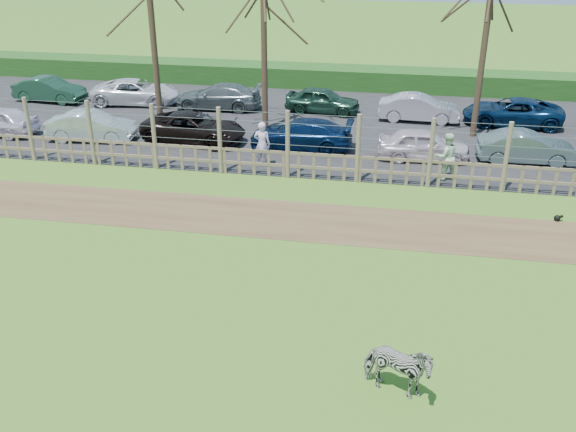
% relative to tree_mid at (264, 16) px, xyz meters
% --- Properties ---
extents(ground, '(120.00, 120.00, 0.00)m').
position_rel_tree_mid_xyz_m(ground, '(2.00, -13.50, -4.87)').
color(ground, '#669C29').
rests_on(ground, ground).
extents(dirt_strip, '(34.00, 2.80, 0.01)m').
position_rel_tree_mid_xyz_m(dirt_strip, '(2.00, -9.00, -4.86)').
color(dirt_strip, brown).
rests_on(dirt_strip, ground).
extents(asphalt, '(44.00, 13.00, 0.04)m').
position_rel_tree_mid_xyz_m(asphalt, '(2.00, 1.00, -4.85)').
color(asphalt, '#232326').
rests_on(asphalt, ground).
extents(hedge, '(46.00, 2.00, 1.10)m').
position_rel_tree_mid_xyz_m(hedge, '(2.00, 8.00, -4.32)').
color(hedge, '#1E4716').
rests_on(hedge, ground).
extents(fence, '(30.16, 0.16, 2.50)m').
position_rel_tree_mid_xyz_m(fence, '(2.00, -5.50, -4.06)').
color(fence, brown).
rests_on(fence, ground).
extents(tree_mid, '(4.80, 4.80, 6.83)m').
position_rel_tree_mid_xyz_m(tree_mid, '(0.00, 0.00, 0.00)').
color(tree_mid, '#3D2B1E').
rests_on(tree_mid, ground).
extents(tree_right, '(4.80, 4.80, 7.35)m').
position_rel_tree_mid_xyz_m(tree_right, '(9.00, 0.50, 0.37)').
color(tree_right, '#3D2B1E').
rests_on(tree_right, ground).
extents(zebra, '(1.59, 1.05, 1.24)m').
position_rel_tree_mid_xyz_m(zebra, '(6.17, -16.53, -4.25)').
color(zebra, gray).
rests_on(zebra, ground).
extents(visitor_a, '(0.65, 0.44, 1.72)m').
position_rel_tree_mid_xyz_m(visitor_a, '(0.87, -4.61, -3.96)').
color(visitor_a, silver).
rests_on(visitor_a, asphalt).
extents(visitor_b, '(1.01, 0.89, 1.72)m').
position_rel_tree_mid_xyz_m(visitor_b, '(7.59, -4.76, -3.96)').
color(visitor_b, '#BDE2B5').
rests_on(visitor_b, asphalt).
extents(crow, '(0.27, 0.20, 0.22)m').
position_rel_tree_mid_xyz_m(crow, '(10.95, -7.59, -4.76)').
color(crow, black).
rests_on(crow, ground).
extents(car_1, '(3.74, 1.60, 1.20)m').
position_rel_tree_mid_xyz_m(car_1, '(-6.82, -2.88, -4.23)').
color(car_1, '#B5C5C1').
rests_on(car_1, asphalt).
extents(car_2, '(4.50, 2.43, 1.20)m').
position_rel_tree_mid_xyz_m(car_2, '(-2.53, -2.35, -4.23)').
color(car_2, black).
rests_on(car_2, asphalt).
extents(car_3, '(4.16, 1.73, 1.20)m').
position_rel_tree_mid_xyz_m(car_3, '(1.99, -2.40, -4.23)').
color(car_3, '#07193C').
rests_on(car_3, asphalt).
extents(car_4, '(3.60, 1.62, 1.20)m').
position_rel_tree_mid_xyz_m(car_4, '(6.84, -2.79, -4.23)').
color(car_4, silver).
rests_on(car_4, asphalt).
extents(car_5, '(3.68, 1.38, 1.20)m').
position_rel_tree_mid_xyz_m(car_5, '(10.69, -2.47, -4.23)').
color(car_5, slate).
rests_on(car_5, asphalt).
extents(car_7, '(3.74, 1.59, 1.20)m').
position_rel_tree_mid_xyz_m(car_7, '(-11.65, 2.43, -4.23)').
color(car_7, '#204831').
rests_on(car_7, asphalt).
extents(car_8, '(4.53, 2.51, 1.20)m').
position_rel_tree_mid_xyz_m(car_8, '(-7.19, 2.81, -4.23)').
color(car_8, silver).
rests_on(car_8, asphalt).
extents(car_9, '(4.17, 1.77, 1.20)m').
position_rel_tree_mid_xyz_m(car_9, '(-2.89, 2.65, -4.23)').
color(car_9, '#566164').
rests_on(car_9, asphalt).
extents(car_10, '(3.66, 1.79, 1.20)m').
position_rel_tree_mid_xyz_m(car_10, '(2.19, 2.88, -4.23)').
color(car_10, '#1E4130').
rests_on(car_10, asphalt).
extents(car_11, '(3.68, 1.38, 1.20)m').
position_rel_tree_mid_xyz_m(car_11, '(6.70, 2.32, -4.23)').
color(car_11, '#BFAFBE').
rests_on(car_11, asphalt).
extents(car_12, '(4.37, 2.11, 1.20)m').
position_rel_tree_mid_xyz_m(car_12, '(10.81, 2.42, -4.23)').
color(car_12, '#0A2244').
rests_on(car_12, asphalt).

